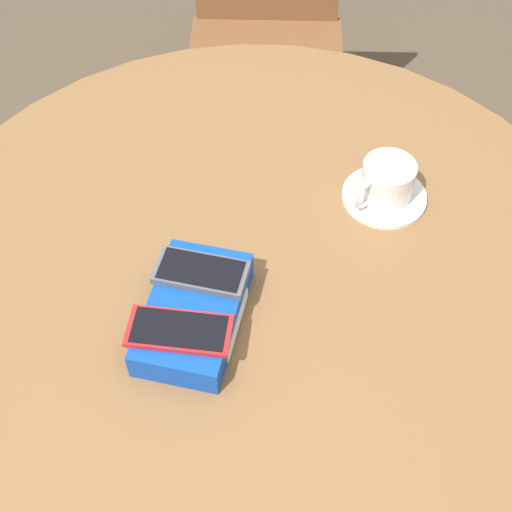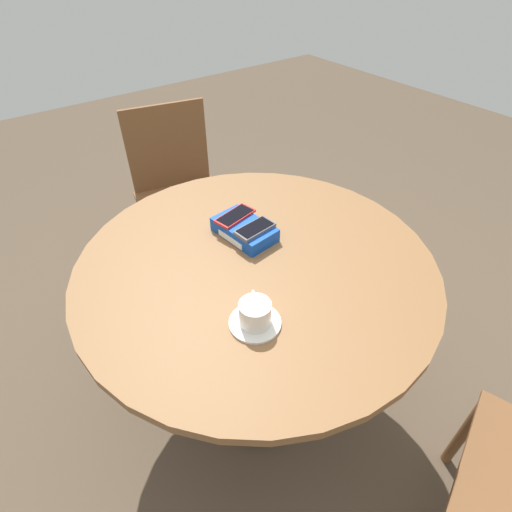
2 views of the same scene
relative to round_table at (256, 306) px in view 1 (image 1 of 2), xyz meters
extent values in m
plane|color=brown|center=(0.00, 0.00, -0.65)|extent=(8.00, 8.00, 0.00)
cylinder|color=#2D2D2D|center=(0.00, 0.00, -0.64)|extent=(0.46, 0.46, 0.02)
cylinder|color=#2D2D2D|center=(0.00, 0.00, -0.28)|extent=(0.07, 0.07, 0.72)
cylinder|color=brown|center=(0.00, 0.00, 0.10)|extent=(1.13, 1.13, 0.03)
cube|color=#0F42AD|center=(-0.13, 0.05, 0.14)|extent=(0.22, 0.15, 0.05)
cube|color=white|center=(-0.12, -0.02, 0.13)|extent=(0.12, 0.02, 0.02)
cube|color=red|center=(-0.18, 0.05, 0.16)|extent=(0.09, 0.15, 0.01)
cube|color=black|center=(-0.18, 0.05, 0.17)|extent=(0.08, 0.14, 0.00)
cube|color=#515156|center=(-0.08, 0.06, 0.17)|extent=(0.08, 0.14, 0.01)
cube|color=black|center=(-0.08, 0.06, 0.17)|extent=(0.07, 0.12, 0.00)
cylinder|color=silver|center=(0.20, -0.15, 0.12)|extent=(0.14, 0.14, 0.01)
cylinder|color=silver|center=(0.20, -0.15, 0.15)|extent=(0.09, 0.09, 0.07)
cylinder|color=olive|center=(0.20, -0.15, 0.18)|extent=(0.08, 0.08, 0.00)
torus|color=silver|center=(0.16, -0.13, 0.15)|extent=(0.05, 0.04, 0.06)
cube|color=brown|center=(0.90, 0.29, -0.23)|extent=(0.54, 0.54, 0.02)
cylinder|color=brown|center=(0.66, 0.41, -0.45)|extent=(0.04, 0.04, 0.42)
cylinder|color=brown|center=(0.78, 0.05, -0.45)|extent=(0.04, 0.04, 0.42)
cylinder|color=brown|center=(1.03, 0.53, -0.45)|extent=(0.04, 0.04, 0.42)
cylinder|color=brown|center=(1.15, 0.17, -0.45)|extent=(0.04, 0.04, 0.42)
camera|label=1|loc=(-0.63, -0.22, 0.98)|focal=50.00mm
camera|label=2|loc=(0.75, -0.56, 0.94)|focal=28.00mm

